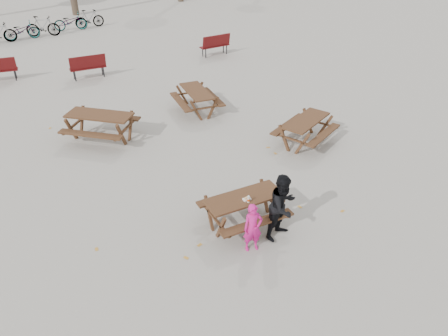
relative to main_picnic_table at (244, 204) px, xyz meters
name	(u,v)px	position (x,y,z in m)	size (l,w,h in m)	color
ground	(243,224)	(0.00, 0.00, -0.59)	(80.00, 80.00, 0.00)	gray
main_picnic_table	(244,204)	(0.00, 0.00, 0.00)	(1.80, 1.45, 0.78)	#392514
food_tray	(247,199)	(-0.01, -0.13, 0.21)	(0.18, 0.11, 0.04)	white
bread_roll	(247,198)	(-0.01, -0.13, 0.25)	(0.14, 0.06, 0.05)	tan
soda_bottle	(248,199)	(-0.02, -0.22, 0.26)	(0.07, 0.07, 0.17)	silver
child	(253,228)	(-0.26, -0.84, -0.01)	(0.42, 0.28, 1.16)	#D01A7B
adult	(283,207)	(0.56, -0.74, 0.21)	(0.77, 0.60, 1.59)	black
picnic_table_east	(305,131)	(3.70, 2.65, -0.19)	(1.84, 1.49, 0.79)	#392514
picnic_table_north	(101,127)	(-1.88, 5.80, -0.15)	(2.04, 1.64, 0.88)	#392514
picnic_table_far	(197,101)	(1.71, 6.40, -0.19)	(1.84, 1.49, 0.79)	#392514
park_bench_row	(63,66)	(-1.89, 12.28, -0.07)	(14.34, 1.95, 1.03)	#591113
bicycle_row	(37,26)	(-1.97, 20.04, -0.08)	(7.81, 2.21, 1.10)	black
fallen_leaves	(215,169)	(0.50, 2.50, -0.58)	(11.00, 11.00, 0.01)	#C1852E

